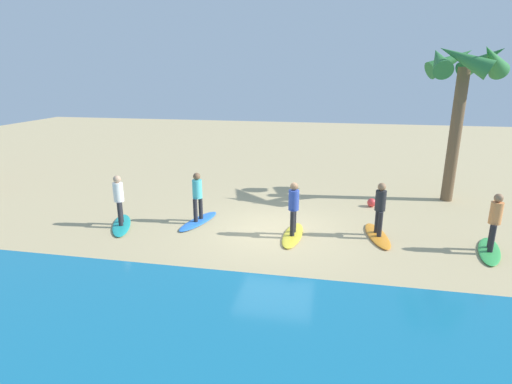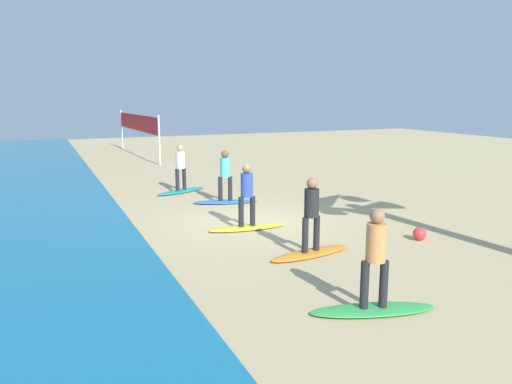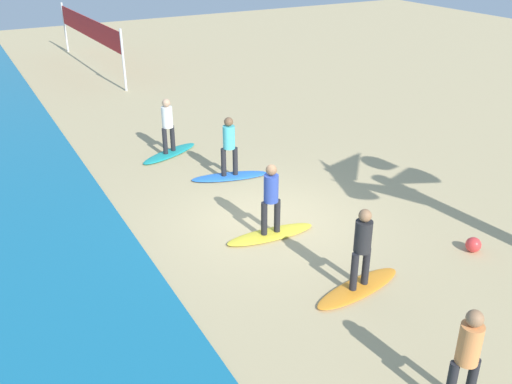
{
  "view_description": "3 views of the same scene",
  "coord_description": "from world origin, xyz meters",
  "px_view_note": "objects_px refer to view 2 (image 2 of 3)",
  "views": [
    {
      "loc": [
        -1.65,
        11.87,
        4.86
      ],
      "look_at": [
        0.65,
        0.03,
        1.28
      ],
      "focal_mm": 28.17,
      "sensor_mm": 36.0,
      "label": 1
    },
    {
      "loc": [
        -12.37,
        5.22,
        3.48
      ],
      "look_at": [
        -1.32,
        0.38,
        1.14
      ],
      "focal_mm": 35.24,
      "sensor_mm": 36.0,
      "label": 2
    },
    {
      "loc": [
        -10.05,
        5.87,
        6.4
      ],
      "look_at": [
        -0.44,
        0.61,
        1.11
      ],
      "focal_mm": 39.85,
      "sensor_mm": 36.0,
      "label": 3
    }
  ],
  "objects_px": {
    "surfer_blue": "(225,172)",
    "surfer_teal": "(180,164)",
    "surfer_orange": "(311,209)",
    "surfer_yellow": "(247,191)",
    "surfer_green": "(376,251)",
    "volleyball_net": "(138,125)",
    "beach_ball": "(420,234)",
    "surfboard_green": "(373,310)",
    "surfboard_yellow": "(247,228)",
    "surfboard_teal": "(181,191)",
    "surfboard_orange": "(311,253)",
    "surfboard_blue": "(225,202)"
  },
  "relations": [
    {
      "from": "surfer_blue",
      "to": "surfer_teal",
      "type": "relative_size",
      "value": 1.0
    },
    {
      "from": "surfer_orange",
      "to": "surfer_yellow",
      "type": "height_order",
      "value": "same"
    },
    {
      "from": "surfer_green",
      "to": "surfer_teal",
      "type": "distance_m",
      "value": 11.22
    },
    {
      "from": "volleyball_net",
      "to": "beach_ball",
      "type": "bearing_deg",
      "value": -171.75
    },
    {
      "from": "surfboard_green",
      "to": "surfer_yellow",
      "type": "height_order",
      "value": "surfer_yellow"
    },
    {
      "from": "surfboard_yellow",
      "to": "surfboard_teal",
      "type": "height_order",
      "value": "same"
    },
    {
      "from": "surfer_yellow",
      "to": "surfer_teal",
      "type": "bearing_deg",
      "value": 2.33
    },
    {
      "from": "surfboard_orange",
      "to": "surfboard_yellow",
      "type": "distance_m",
      "value": 2.61
    },
    {
      "from": "surfer_green",
      "to": "surfer_blue",
      "type": "xyz_separation_m",
      "value": [
        8.84,
        -0.7,
        0.0
      ]
    },
    {
      "from": "surfer_orange",
      "to": "surfer_yellow",
      "type": "bearing_deg",
      "value": 9.91
    },
    {
      "from": "surfboard_blue",
      "to": "surfboard_orange",
      "type": "bearing_deg",
      "value": 103.21
    },
    {
      "from": "surfboard_yellow",
      "to": "surfer_yellow",
      "type": "height_order",
      "value": "surfer_yellow"
    },
    {
      "from": "surfboard_orange",
      "to": "surfer_blue",
      "type": "distance_m",
      "value": 5.92
    },
    {
      "from": "surfboard_teal",
      "to": "volleyball_net",
      "type": "height_order",
      "value": "volleyball_net"
    },
    {
      "from": "surfer_green",
      "to": "surfer_teal",
      "type": "bearing_deg",
      "value": 0.65
    },
    {
      "from": "surfboard_blue",
      "to": "surfboard_teal",
      "type": "distance_m",
      "value": 2.52
    },
    {
      "from": "surfer_green",
      "to": "surfboard_teal",
      "type": "height_order",
      "value": "surfer_green"
    },
    {
      "from": "volleyball_net",
      "to": "surfer_teal",
      "type": "bearing_deg",
      "value": 176.45
    },
    {
      "from": "surfboard_blue",
      "to": "beach_ball",
      "type": "distance_m",
      "value": 6.55
    },
    {
      "from": "surfboard_green",
      "to": "surfboard_yellow",
      "type": "distance_m",
      "value": 5.57
    },
    {
      "from": "surfboard_orange",
      "to": "surfer_teal",
      "type": "xyz_separation_m",
      "value": [
        8.22,
        0.68,
        0.99
      ]
    },
    {
      "from": "surfer_green",
      "to": "surfboard_teal",
      "type": "relative_size",
      "value": 0.78
    },
    {
      "from": "volleyball_net",
      "to": "surfer_blue",
      "type": "bearing_deg",
      "value": -179.65
    },
    {
      "from": "surfer_green",
      "to": "surfboard_orange",
      "type": "relative_size",
      "value": 0.78
    },
    {
      "from": "surfer_orange",
      "to": "surfer_teal",
      "type": "xyz_separation_m",
      "value": [
        8.22,
        0.68,
        0.0
      ]
    },
    {
      "from": "surfboard_orange",
      "to": "beach_ball",
      "type": "xyz_separation_m",
      "value": [
        -0.05,
        -3.0,
        0.12
      ]
    },
    {
      "from": "surfer_blue",
      "to": "surfboard_orange",
      "type": "bearing_deg",
      "value": 178.51
    },
    {
      "from": "surfer_yellow",
      "to": "surfer_blue",
      "type": "height_order",
      "value": "same"
    },
    {
      "from": "surfboard_orange",
      "to": "surfboard_teal",
      "type": "bearing_deg",
      "value": -94.89
    },
    {
      "from": "surfboard_yellow",
      "to": "surfer_teal",
      "type": "xyz_separation_m",
      "value": [
        5.65,
        0.23,
        0.99
      ]
    },
    {
      "from": "surfboard_yellow",
      "to": "surfer_yellow",
      "type": "xyz_separation_m",
      "value": [
        0.0,
        0.0,
        0.99
      ]
    },
    {
      "from": "volleyball_net",
      "to": "surfer_green",
      "type": "bearing_deg",
      "value": 178.48
    },
    {
      "from": "surfboard_orange",
      "to": "surfer_teal",
      "type": "height_order",
      "value": "surfer_teal"
    },
    {
      "from": "surfboard_green",
      "to": "surfer_orange",
      "type": "distance_m",
      "value": 3.21
    },
    {
      "from": "surfboard_green",
      "to": "surfer_green",
      "type": "distance_m",
      "value": 0.99
    },
    {
      "from": "volleyball_net",
      "to": "beach_ball",
      "type": "distance_m",
      "value": 20.53
    },
    {
      "from": "surfboard_green",
      "to": "surfer_orange",
      "type": "xyz_separation_m",
      "value": [
        3.0,
        -0.55,
        0.99
      ]
    },
    {
      "from": "surfer_green",
      "to": "beach_ball",
      "type": "bearing_deg",
      "value": -50.33
    },
    {
      "from": "surfer_orange",
      "to": "surfboard_teal",
      "type": "relative_size",
      "value": 0.78
    },
    {
      "from": "surfboard_green",
      "to": "surfer_yellow",
      "type": "xyz_separation_m",
      "value": [
        5.57,
        -0.1,
        0.99
      ]
    },
    {
      "from": "surfer_green",
      "to": "surfboard_yellow",
      "type": "height_order",
      "value": "surfer_green"
    },
    {
      "from": "surfboard_blue",
      "to": "surfer_blue",
      "type": "relative_size",
      "value": 1.28
    },
    {
      "from": "surfer_green",
      "to": "volleyball_net",
      "type": "distance_m",
      "value": 23.22
    },
    {
      "from": "surfer_green",
      "to": "volleyball_net",
      "type": "relative_size",
      "value": 0.18
    },
    {
      "from": "surfboard_yellow",
      "to": "surfer_teal",
      "type": "bearing_deg",
      "value": -84.51
    },
    {
      "from": "surfer_orange",
      "to": "surfer_yellow",
      "type": "xyz_separation_m",
      "value": [
        2.57,
        0.45,
        0.0
      ]
    },
    {
      "from": "surfer_green",
      "to": "surfboard_yellow",
      "type": "xyz_separation_m",
      "value": [
        5.57,
        -0.1,
        -0.99
      ]
    },
    {
      "from": "surfboard_green",
      "to": "surfer_green",
      "type": "bearing_deg",
      "value": 16.03
    },
    {
      "from": "surfboard_orange",
      "to": "surfboard_teal",
      "type": "distance_m",
      "value": 8.25
    },
    {
      "from": "surfboard_yellow",
      "to": "surfboard_teal",
      "type": "relative_size",
      "value": 1.0
    }
  ]
}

